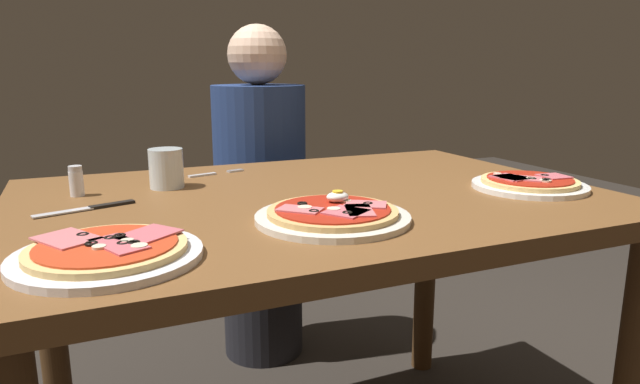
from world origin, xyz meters
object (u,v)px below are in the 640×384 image
Objects in this scene: pizza_foreground at (333,215)px; salt_shaker at (76,181)px; water_glass_near at (166,171)px; fork at (212,174)px; pizza_across_left at (529,183)px; knife at (93,208)px; pizza_across_right at (108,252)px; dining_table at (314,241)px; diner_person at (261,205)px.

salt_shaker is at bearing 136.41° from pizza_foreground.
fork is (0.13, 0.12, -0.04)m from water_glass_near.
knife is (-0.94, 0.20, -0.01)m from pizza_across_left.
pizza_across_left and pizza_across_right have the same top height.
knife is at bearing -138.86° from water_glass_near.
salt_shaker is at bearing 160.68° from pizza_across_left.
pizza_foreground is (-0.06, -0.22, 0.12)m from dining_table.
dining_table is 1.08× the size of diner_person.
pizza_across_right is at bearing -108.23° from water_glass_near.
fork is 0.40m from knife.
water_glass_near is at bearing 155.77° from pizza_across_left.
salt_shaker reaches higher than pizza_across_left.
salt_shaker is (-0.43, 0.41, 0.02)m from pizza_foreground.
pizza_across_right is at bearing -171.53° from pizza_foreground.
fork is at bearing 57.81° from diner_person.
dining_table is at bearing -21.44° from salt_shaker.
water_glass_near is 0.18m from fork.
water_glass_near is (0.16, 0.48, 0.03)m from pizza_across_right.
pizza_across_left is at bearing 7.44° from pizza_foreground.
salt_shaker is (-0.04, 0.47, 0.02)m from pizza_across_right.
water_glass_near reaches higher than fork.
diner_person is at bearing 81.97° from dining_table.
salt_shaker is at bearing 101.07° from knife.
diner_person reaches higher than pizza_foreground.
water_glass_near reaches higher than salt_shaker.
knife is (-0.46, 0.05, 0.11)m from dining_table.
salt_shaker reaches higher than pizza_foreground.
pizza_across_left is at bearing -17.12° from dining_table.
water_glass_near is at bearing 119.39° from pizza_foreground.
diner_person is (0.16, 0.95, -0.21)m from pizza_foreground.
dining_table is 0.38m from water_glass_near.
diner_person is at bearing 53.45° from water_glass_near.
knife is at bearing -138.78° from fork.
pizza_foreground is 0.40m from pizza_across_right.
dining_table is 0.74m from diner_person.
dining_table is 4.47× the size of pizza_foreground.
diner_person reaches higher than dining_table.
diner_person is at bearing 57.81° from fork.
pizza_across_left is 3.89× the size of salt_shaker.
pizza_foreground is at bearing 8.47° from pizza_across_right.
salt_shaker is at bearing 158.56° from dining_table.
pizza_foreground is 0.59m from salt_shaker.
water_glass_near is at bearing -138.69° from fork.
salt_shaker is (-0.03, 0.14, 0.03)m from knife.
water_glass_near is (-0.23, 0.42, 0.03)m from pizza_foreground.
diner_person is (0.55, 1.00, -0.21)m from pizza_across_right.
water_glass_near is 0.48× the size of knife.
pizza_foreground is 0.24× the size of diner_person.
salt_shaker reaches higher than dining_table.
salt_shaker is (-0.33, -0.13, 0.03)m from fork.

